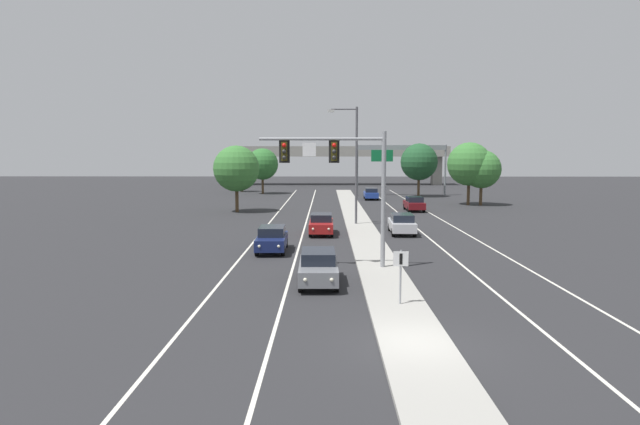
% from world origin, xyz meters
% --- Properties ---
extents(ground_plane, '(260.00, 260.00, 0.00)m').
position_xyz_m(ground_plane, '(0.00, 0.00, 0.00)').
color(ground_plane, '#28282B').
extents(median_island, '(2.40, 110.00, 0.15)m').
position_xyz_m(median_island, '(0.00, 18.00, 0.07)').
color(median_island, '#9E9B93').
rests_on(median_island, ground).
extents(lane_stripe_oncoming_center, '(0.14, 100.00, 0.01)m').
position_xyz_m(lane_stripe_oncoming_center, '(-4.70, 25.00, 0.00)').
color(lane_stripe_oncoming_center, silver).
rests_on(lane_stripe_oncoming_center, ground).
extents(lane_stripe_receding_center, '(0.14, 100.00, 0.01)m').
position_xyz_m(lane_stripe_receding_center, '(4.70, 25.00, 0.00)').
color(lane_stripe_receding_center, silver).
rests_on(lane_stripe_receding_center, ground).
extents(edge_stripe_left, '(0.14, 100.00, 0.01)m').
position_xyz_m(edge_stripe_left, '(-8.00, 25.00, 0.00)').
color(edge_stripe_left, silver).
rests_on(edge_stripe_left, ground).
extents(edge_stripe_right, '(0.14, 100.00, 0.01)m').
position_xyz_m(edge_stripe_right, '(8.00, 25.00, 0.00)').
color(edge_stripe_right, silver).
rests_on(edge_stripe_right, ground).
extents(overhead_signal_mast, '(6.66, 0.44, 7.20)m').
position_xyz_m(overhead_signal_mast, '(-1.95, 11.44, 5.30)').
color(overhead_signal_mast, gray).
rests_on(overhead_signal_mast, median_island).
extents(median_sign_post, '(0.60, 0.10, 2.20)m').
position_xyz_m(median_sign_post, '(0.10, 4.31, 1.59)').
color(median_sign_post, gray).
rests_on(median_sign_post, median_island).
extents(street_lamp_median, '(2.58, 0.28, 10.00)m').
position_xyz_m(street_lamp_median, '(-0.52, 29.33, 5.79)').
color(street_lamp_median, '#4C4C51').
rests_on(street_lamp_median, median_island).
extents(car_oncoming_grey, '(1.88, 4.50, 1.58)m').
position_xyz_m(car_oncoming_grey, '(-3.26, 8.28, 0.82)').
color(car_oncoming_grey, slate).
rests_on(car_oncoming_grey, ground).
extents(car_oncoming_navy, '(1.89, 4.50, 1.58)m').
position_xyz_m(car_oncoming_navy, '(-6.33, 16.74, 0.82)').
color(car_oncoming_navy, '#141E4C').
rests_on(car_oncoming_navy, ground).
extents(car_oncoming_red, '(1.83, 4.48, 1.58)m').
position_xyz_m(car_oncoming_red, '(-3.26, 24.07, 0.82)').
color(car_oncoming_red, maroon).
rests_on(car_oncoming_red, ground).
extents(car_receding_silver, '(1.92, 4.51, 1.58)m').
position_xyz_m(car_receding_silver, '(2.97, 24.31, 0.82)').
color(car_receding_silver, '#B7B7BC').
rests_on(car_receding_silver, ground).
extents(car_receding_darkred, '(1.83, 4.47, 1.58)m').
position_xyz_m(car_receding_darkred, '(6.66, 41.05, 0.82)').
color(car_receding_darkred, '#5B0F14').
rests_on(car_receding_darkred, ground).
extents(car_receding_blue, '(1.88, 4.50, 1.58)m').
position_xyz_m(car_receding_blue, '(3.20, 55.65, 0.82)').
color(car_receding_blue, navy).
rests_on(car_receding_blue, ground).
extents(highway_sign_gantry, '(13.28, 0.42, 7.50)m').
position_xyz_m(highway_sign_gantry, '(8.20, 62.56, 6.16)').
color(highway_sign_gantry, gray).
rests_on(highway_sign_gantry, ground).
extents(overpass_bridge, '(42.40, 6.40, 7.65)m').
position_xyz_m(overpass_bridge, '(0.00, 90.73, 5.78)').
color(overpass_bridge, gray).
rests_on(overpass_bridge, ground).
extents(tree_far_left_a, '(4.86, 4.86, 7.03)m').
position_xyz_m(tree_far_left_a, '(-12.73, 65.96, 4.59)').
color(tree_far_left_a, '#4C3823').
rests_on(tree_far_left_a, ground).
extents(tree_far_right_b, '(5.30, 5.30, 7.67)m').
position_xyz_m(tree_far_right_b, '(10.46, 60.53, 5.01)').
color(tree_far_right_b, '#4C3823').
rests_on(tree_far_right_b, ground).
extents(tree_far_left_b, '(3.30, 3.30, 4.77)m').
position_xyz_m(tree_far_left_b, '(-16.65, 70.58, 3.11)').
color(tree_far_left_b, '#4C3823').
rests_on(tree_far_left_b, ground).
extents(tree_far_right_a, '(4.59, 4.59, 6.64)m').
position_xyz_m(tree_far_right_a, '(15.75, 47.67, 4.34)').
color(tree_far_right_a, '#4C3823').
rests_on(tree_far_right_a, ground).
extents(tree_far_left_c, '(4.88, 4.88, 7.06)m').
position_xyz_m(tree_far_left_c, '(-12.40, 39.88, 4.61)').
color(tree_far_left_c, '#4C3823').
rests_on(tree_far_left_c, ground).
extents(tree_far_right_c, '(5.22, 5.22, 7.56)m').
position_xyz_m(tree_far_right_c, '(14.34, 48.01, 4.94)').
color(tree_far_right_c, '#4C3823').
rests_on(tree_far_right_c, ground).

